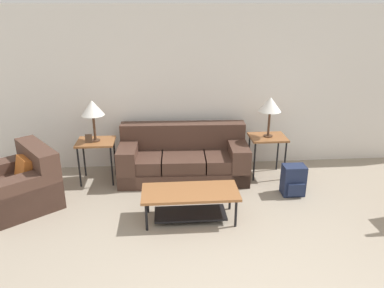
{
  "coord_description": "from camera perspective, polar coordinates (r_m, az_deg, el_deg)",
  "views": [
    {
      "loc": [
        -0.68,
        -2.2,
        2.59
      ],
      "look_at": [
        -0.31,
        2.56,
        0.8
      ],
      "focal_mm": 35.0,
      "sensor_mm": 36.0,
      "label": 1
    }
  ],
  "objects": [
    {
      "name": "couch",
      "position": [
        5.89,
        -1.32,
        -2.34
      ],
      "size": [
        2.0,
        0.91,
        0.82
      ],
      "color": "#4C3328",
      "rests_on": "ground_plane"
    },
    {
      "name": "side_table_left",
      "position": [
        5.84,
        -14.42,
        -0.22
      ],
      "size": [
        0.56,
        0.46,
        0.66
      ],
      "color": "#935B33",
      "rests_on": "ground_plane"
    },
    {
      "name": "armchair",
      "position": [
        5.59,
        -24.63,
        -5.75
      ],
      "size": [
        1.29,
        1.31,
        0.8
      ],
      "color": "#4C3328",
      "rests_on": "ground_plane"
    },
    {
      "name": "backpack",
      "position": [
        5.58,
        15.2,
        -5.39
      ],
      "size": [
        0.32,
        0.3,
        0.45
      ],
      "color": "#1E2847",
      "rests_on": "ground_plane"
    },
    {
      "name": "table_lamp_right",
      "position": [
        5.8,
        11.85,
        5.83
      ],
      "size": [
        0.34,
        0.34,
        0.63
      ],
      "color": "#472D1E",
      "rests_on": "side_table_right"
    },
    {
      "name": "side_table_right",
      "position": [
        5.97,
        11.45,
        0.48
      ],
      "size": [
        0.56,
        0.46,
        0.66
      ],
      "color": "#935B33",
      "rests_on": "ground_plane"
    },
    {
      "name": "coffee_table",
      "position": [
        4.75,
        -0.27,
        -8.28
      ],
      "size": [
        1.21,
        0.54,
        0.4
      ],
      "color": "#935B33",
      "rests_on": "ground_plane"
    },
    {
      "name": "picture_frame",
      "position": [
        5.74,
        -15.47,
        0.8
      ],
      "size": [
        0.1,
        0.04,
        0.13
      ],
      "color": "#4C3828",
      "rests_on": "side_table_left"
    },
    {
      "name": "wall_back",
      "position": [
        6.13,
        2.08,
        8.4
      ],
      "size": [
        9.19,
        0.06,
        2.6
      ],
      "color": "white",
      "rests_on": "ground_plane"
    },
    {
      "name": "table_lamp_left",
      "position": [
        5.67,
        -14.94,
        5.23
      ],
      "size": [
        0.34,
        0.34,
        0.63
      ],
      "color": "#472D1E",
      "rests_on": "side_table_left"
    }
  ]
}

